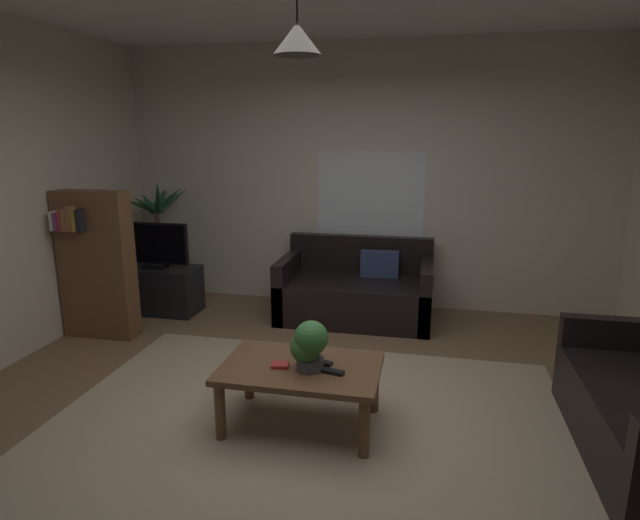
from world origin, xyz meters
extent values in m
cube|color=brown|center=(0.00, 0.00, -0.01)|extent=(5.37, 5.11, 0.02)
cube|color=tan|center=(0.00, -0.20, 0.00)|extent=(3.49, 2.81, 0.01)
cube|color=beige|center=(0.00, 2.59, 1.43)|extent=(5.49, 0.06, 2.86)
cube|color=white|center=(0.08, 2.55, 1.14)|extent=(1.17, 0.01, 1.15)
cube|color=black|center=(0.01, 2.02, 0.21)|extent=(1.57, 0.88, 0.42)
cube|color=black|center=(0.01, 2.40, 0.62)|extent=(1.57, 0.12, 0.40)
cube|color=black|center=(-0.71, 2.02, 0.32)|extent=(0.12, 0.88, 0.64)
cube|color=black|center=(0.73, 2.02, 0.32)|extent=(0.12, 0.88, 0.64)
cube|color=navy|center=(0.24, 2.22, 0.56)|extent=(0.40, 0.14, 0.28)
cube|color=black|center=(2.14, 0.68, 0.32)|extent=(0.88, 0.12, 0.64)
cube|color=brown|center=(-0.05, -0.10, 0.41)|extent=(1.04, 0.66, 0.04)
cylinder|color=brown|center=(-0.51, -0.37, 0.19)|extent=(0.07, 0.07, 0.39)
cylinder|color=brown|center=(0.41, -0.37, 0.19)|extent=(0.07, 0.07, 0.39)
cylinder|color=brown|center=(-0.51, 0.18, 0.19)|extent=(0.07, 0.07, 0.39)
cylinder|color=brown|center=(0.41, 0.18, 0.19)|extent=(0.07, 0.07, 0.39)
cube|color=#B22D2D|center=(-0.17, -0.14, 0.44)|extent=(0.13, 0.11, 0.02)
cube|color=black|center=(0.08, -0.03, 0.44)|extent=(0.17, 0.10, 0.02)
cube|color=black|center=(0.17, -0.16, 0.44)|extent=(0.17, 0.08, 0.02)
cylinder|color=#4C4C51|center=(0.03, -0.13, 0.47)|extent=(0.18, 0.18, 0.08)
sphere|color=#3D7F3D|center=(0.00, -0.14, 0.58)|extent=(0.20, 0.20, 0.20)
sphere|color=#3D7F3D|center=(0.04, -0.14, 0.65)|extent=(0.22, 0.22, 0.22)
cube|color=black|center=(-2.13, 1.81, 0.25)|extent=(0.90, 0.44, 0.50)
cube|color=black|center=(-2.13, 1.79, 0.77)|extent=(0.78, 0.05, 0.44)
cube|color=black|center=(-2.13, 1.76, 0.77)|extent=(0.74, 0.00, 0.40)
cube|color=black|center=(-2.13, 1.79, 0.52)|extent=(0.24, 0.16, 0.04)
cylinder|color=#4C4C51|center=(-2.33, 2.26, 0.15)|extent=(0.32, 0.32, 0.30)
cylinder|color=brown|center=(-2.33, 2.26, 0.68)|extent=(0.05, 0.05, 0.77)
cone|color=#235B2D|center=(-2.15, 2.23, 1.19)|extent=(0.42, 0.16, 0.34)
cone|color=#235B2D|center=(-2.20, 2.39, 1.16)|extent=(0.33, 0.37, 0.33)
cone|color=#235B2D|center=(-2.37, 2.49, 1.19)|extent=(0.16, 0.52, 0.36)
cone|color=#235B2D|center=(-2.50, 2.36, 1.13)|extent=(0.38, 0.33, 0.27)
cone|color=#235B2D|center=(-2.49, 2.18, 1.12)|extent=(0.38, 0.30, 0.24)
cone|color=#235B2D|center=(-2.35, 2.06, 1.15)|extent=(0.13, 0.44, 0.28)
cone|color=#235B2D|center=(-2.20, 2.08, 1.23)|extent=(0.33, 0.45, 0.46)
cube|color=brown|center=(-2.31, 1.06, 0.70)|extent=(0.70, 0.22, 1.40)
cube|color=beige|center=(-2.59, 0.94, 1.14)|extent=(0.04, 0.16, 0.17)
cube|color=#72387F|center=(-2.55, 0.94, 1.13)|extent=(0.04, 0.16, 0.16)
cube|color=#B22D2D|center=(-2.51, 0.94, 1.14)|extent=(0.03, 0.16, 0.18)
cube|color=#99663F|center=(-2.47, 0.94, 1.15)|extent=(0.04, 0.16, 0.20)
cube|color=#99663F|center=(-2.41, 0.94, 1.16)|extent=(0.05, 0.16, 0.22)
cube|color=gold|center=(-2.37, 0.94, 1.14)|extent=(0.03, 0.16, 0.18)
cube|color=black|center=(-2.32, 0.94, 1.15)|extent=(0.04, 0.16, 0.20)
cone|color=#4C4742|center=(-0.05, -0.10, 2.43)|extent=(0.28, 0.28, 0.17)
camera|label=1|loc=(0.73, -3.15, 1.92)|focal=29.25mm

